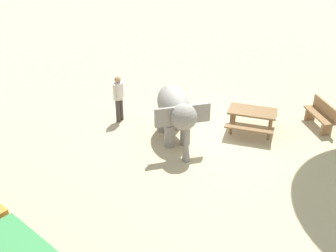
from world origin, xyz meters
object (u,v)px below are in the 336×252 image
object	(u,v)px
person_handler	(119,95)
elephant	(175,110)
wooden_bench	(321,114)
picnic_table_near	(252,116)
feed_bucket	(194,110)

from	to	relation	value
person_handler	elephant	bearing A→B (deg)	-4.32
wooden_bench	elephant	bearing A→B (deg)	89.23
elephant	wooden_bench	distance (m)	4.90
elephant	wooden_bench	size ratio (longest dim) A/B	1.70
elephant	picnic_table_near	world-z (taller)	elephant
picnic_table_near	feed_bucket	xyz separation A→B (m)	(2.16, 0.24, -0.43)
wooden_bench	picnic_table_near	distance (m)	2.35
elephant	picnic_table_near	distance (m)	2.56
elephant	person_handler	xyz separation A→B (m)	(2.28, 0.22, -0.13)
elephant	feed_bucket	bearing A→B (deg)	144.64
elephant	person_handler	world-z (taller)	elephant
feed_bucket	elephant	bearing A→B (deg)	111.17
elephant	picnic_table_near	xyz separation A→B (m)	(-1.46, -2.04, -0.49)
wooden_bench	person_handler	bearing A→B (deg)	74.76
elephant	wooden_bench	bearing A→B (deg)	85.51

